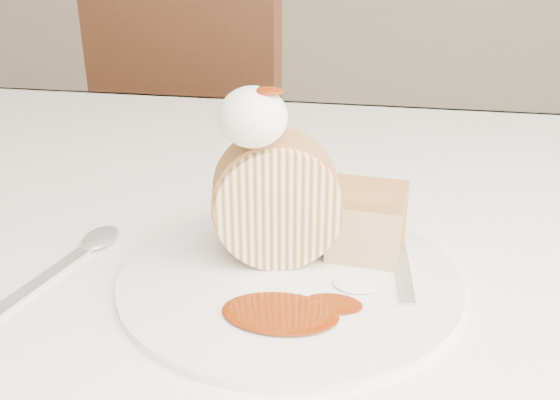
# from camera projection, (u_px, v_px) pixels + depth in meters

# --- Properties ---
(table) EXTENTS (1.40, 0.90, 0.75)m
(table) POSITION_uv_depth(u_px,v_px,m) (271.00, 282.00, 0.70)
(table) COLOR white
(table) RESTS_ON ground
(chair_far) EXTENTS (0.56, 0.56, 1.01)m
(chair_far) POSITION_uv_depth(u_px,v_px,m) (207.00, 125.00, 1.55)
(chair_far) COLOR brown
(chair_far) RESTS_ON ground
(plate) EXTENTS (0.31, 0.31, 0.01)m
(plate) POSITION_uv_depth(u_px,v_px,m) (289.00, 276.00, 0.53)
(plate) COLOR white
(plate) RESTS_ON table
(roulade_slice) EXTENTS (0.12, 0.08, 0.11)m
(roulade_slice) POSITION_uv_depth(u_px,v_px,m) (277.00, 200.00, 0.53)
(roulade_slice) COLOR beige
(roulade_slice) RESTS_ON plate
(cake_chunk) EXTENTS (0.07, 0.06, 0.05)m
(cake_chunk) POSITION_uv_depth(u_px,v_px,m) (367.00, 226.00, 0.55)
(cake_chunk) COLOR #B57C44
(cake_chunk) RESTS_ON plate
(whipped_cream) EXTENTS (0.06, 0.06, 0.05)m
(whipped_cream) POSITION_uv_depth(u_px,v_px,m) (253.00, 117.00, 0.49)
(whipped_cream) COLOR white
(whipped_cream) RESTS_ON roulade_slice
(caramel_drizzle) EXTENTS (0.03, 0.02, 0.01)m
(caramel_drizzle) POSITION_uv_depth(u_px,v_px,m) (267.00, 83.00, 0.47)
(caramel_drizzle) COLOR #6D2004
(caramel_drizzle) RESTS_ON whipped_cream
(caramel_pool) EXTENTS (0.09, 0.07, 0.00)m
(caramel_pool) POSITION_uv_depth(u_px,v_px,m) (280.00, 313.00, 0.47)
(caramel_pool) COLOR #6D2004
(caramel_pool) RESTS_ON plate
(fork) EXTENTS (0.04, 0.17, 0.00)m
(fork) POSITION_uv_depth(u_px,v_px,m) (402.00, 266.00, 0.53)
(fork) COLOR silver
(fork) RESTS_ON plate
(spoon) EXTENTS (0.06, 0.18, 0.00)m
(spoon) POSITION_uv_depth(u_px,v_px,m) (29.00, 290.00, 0.51)
(spoon) COLOR silver
(spoon) RESTS_ON table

